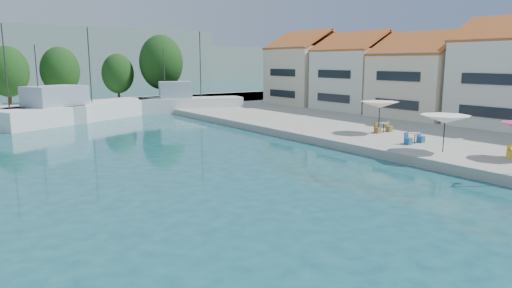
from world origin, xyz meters
TOP-DOWN VIEW (x-y plane):
  - quay_right at (22.00, 30.00)m, footprint 32.00×92.00m
  - quay_far at (-8.00, 67.00)m, footprint 90.00×16.00m
  - hill_east at (40.00, 180.00)m, footprint 140.00×40.00m
  - building_04 at (24.00, 33.00)m, footprint 9.00×8.80m
  - building_05 at (24.00, 42.00)m, footprint 8.40×8.80m
  - building_06 at (24.00, 51.00)m, footprint 9.00×8.80m
  - trawler_03 at (-5.30, 54.55)m, footprint 18.44×12.04m
  - trawler_04 at (8.35, 55.34)m, footprint 12.98×7.08m
  - tree_05 at (-9.50, 69.70)m, footprint 5.09×5.09m
  - tree_06 at (-3.06, 70.81)m, footprint 5.13×5.13m
  - tree_07 at (4.64, 70.27)m, footprint 4.54×4.54m
  - tree_08 at (10.63, 68.52)m, footprint 6.40×6.40m
  - umbrella_white at (8.76, 20.71)m, footprint 3.06×3.06m
  - umbrella_cream at (11.43, 28.11)m, footprint 3.02×3.02m
  - cafe_table_02 at (9.78, 23.55)m, footprint 1.82×0.70m
  - cafe_table_03 at (12.02, 28.11)m, footprint 1.82×0.70m

SIDE VIEW (x-z plane):
  - quay_right at x=22.00m, z-range 0.00..0.60m
  - quay_far at x=-8.00m, z-range 0.00..0.60m
  - cafe_table_02 at x=9.78m, z-range 0.51..1.27m
  - cafe_table_03 at x=12.02m, z-range 0.51..1.27m
  - trawler_03 at x=-5.30m, z-range -4.03..6.17m
  - trawler_04 at x=8.35m, z-range -4.03..6.17m
  - umbrella_white at x=8.76m, z-range 1.51..3.84m
  - umbrella_cream at x=11.43m, z-range 1.60..4.11m
  - tree_07 at x=4.64m, z-range 1.11..7.83m
  - tree_05 at x=-9.50m, z-range 1.18..8.71m
  - tree_06 at x=-3.06m, z-range 1.18..8.77m
  - building_04 at x=24.00m, z-range 0.42..9.62m
  - building_05 at x=24.00m, z-range 0.41..10.11m
  - building_06 at x=24.00m, z-range 0.40..10.60m
  - hill_east at x=40.00m, z-range 0.00..12.00m
  - tree_08 at x=10.63m, z-range 1.33..10.81m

